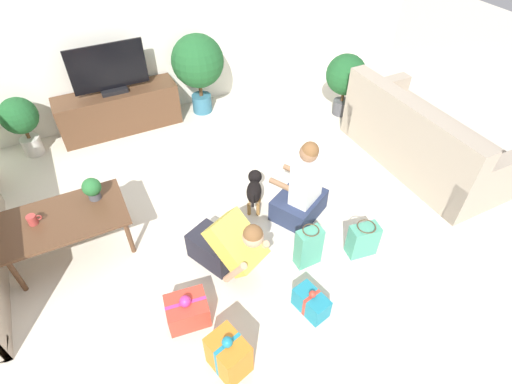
{
  "coord_description": "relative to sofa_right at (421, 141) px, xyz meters",
  "views": [
    {
      "loc": [
        -0.98,
        -2.45,
        2.99
      ],
      "look_at": [
        0.25,
        0.01,
        0.45
      ],
      "focal_mm": 28.0,
      "sensor_mm": 36.0,
      "label": 1
    }
  ],
  "objects": [
    {
      "name": "ground_plane",
      "position": [
        -2.41,
        -0.06,
        -0.31
      ],
      "size": [
        16.0,
        16.0,
        0.0
      ],
      "primitive_type": "plane",
      "color": "beige"
    },
    {
      "name": "wall_back",
      "position": [
        -2.41,
        2.57,
        0.99
      ],
      "size": [
        8.4,
        0.06,
        2.6
      ],
      "color": "white",
      "rests_on": "ground_plane"
    },
    {
      "name": "sofa_right",
      "position": [
        0.0,
        0.0,
        0.0
      ],
      "size": [
        0.88,
        1.94,
        0.88
      ],
      "rotation": [
        0.0,
        0.0,
        1.57
      ],
      "color": "tan",
      "rests_on": "ground_plane"
    },
    {
      "name": "coffee_table",
      "position": [
        -3.82,
        0.43,
        0.08
      ],
      "size": [
        1.07,
        0.65,
        0.44
      ],
      "color": "brown",
      "rests_on": "ground_plane"
    },
    {
      "name": "tv_console",
      "position": [
        -2.95,
        2.29,
        -0.04
      ],
      "size": [
        1.5,
        0.41,
        0.54
      ],
      "color": "brown",
      "rests_on": "ground_plane"
    },
    {
      "name": "tv",
      "position": [
        -2.95,
        2.29,
        0.5
      ],
      "size": [
        0.9,
        0.2,
        0.6
      ],
      "color": "black",
      "rests_on": "tv_console"
    },
    {
      "name": "potted_plant_corner_right",
      "position": [
        -0.15,
        1.32,
        0.24
      ],
      "size": [
        0.53,
        0.53,
        0.85
      ],
      "color": "#4C4C51",
      "rests_on": "ground_plane"
    },
    {
      "name": "potted_plant_back_left",
      "position": [
        -4.05,
        2.24,
        0.16
      ],
      "size": [
        0.42,
        0.42,
        0.74
      ],
      "color": "beige",
      "rests_on": "ground_plane"
    },
    {
      "name": "potted_plant_back_right",
      "position": [
        -1.85,
        2.24,
        0.39
      ],
      "size": [
        0.68,
        0.68,
        1.08
      ],
      "color": "#336B84",
      "rests_on": "ground_plane"
    },
    {
      "name": "person_kneeling",
      "position": [
        -2.61,
        -0.42,
        0.01
      ],
      "size": [
        0.59,
        0.81,
        0.75
      ],
      "rotation": [
        0.0,
        0.0,
        0.43
      ],
      "color": "#23232D",
      "rests_on": "ground_plane"
    },
    {
      "name": "person_sitting",
      "position": [
        -1.68,
        -0.12,
        0.01
      ],
      "size": [
        0.65,
        0.61,
        0.92
      ],
      "rotation": [
        0.0,
        0.0,
        3.63
      ],
      "color": "#283351",
      "rests_on": "ground_plane"
    },
    {
      "name": "dog",
      "position": [
        -2.04,
        0.22,
        -0.08
      ],
      "size": [
        0.31,
        0.45,
        0.35
      ],
      "rotation": [
        0.0,
        0.0,
        2.62
      ],
      "color": "black",
      "rests_on": "ground_plane"
    },
    {
      "name": "gift_box_a",
      "position": [
        -2.18,
        -1.12,
        -0.21
      ],
      "size": [
        0.23,
        0.33,
        0.26
      ],
      "rotation": [
        0.0,
        0.0,
        0.21
      ],
      "color": "teal",
      "rests_on": "ground_plane"
    },
    {
      "name": "gift_box_b",
      "position": [
        -2.97,
        -1.24,
        -0.14
      ],
      "size": [
        0.29,
        0.34,
        0.41
      ],
      "rotation": [
        0.0,
        0.0,
        0.27
      ],
      "color": "orange",
      "rests_on": "ground_plane"
    },
    {
      "name": "gift_box_c",
      "position": [
        -3.12,
        -0.74,
        -0.19
      ],
      "size": [
        0.36,
        0.31,
        0.3
      ],
      "rotation": [
        0.0,
        0.0,
        -0.14
      ],
      "color": "red",
      "rests_on": "ground_plane"
    },
    {
      "name": "gift_bag_a",
      "position": [
        -1.43,
        -0.81,
        -0.14
      ],
      "size": [
        0.28,
        0.19,
        0.36
      ],
      "rotation": [
        0.0,
        0.0,
        -0.15
      ],
      "color": "#4CA384",
      "rests_on": "ground_plane"
    },
    {
      "name": "gift_bag_b",
      "position": [
        -1.94,
        -0.68,
        -0.1
      ],
      "size": [
        0.23,
        0.15,
        0.44
      ],
      "rotation": [
        0.0,
        0.0,
        0.01
      ],
      "color": "#4CA384",
      "rests_on": "ground_plane"
    },
    {
      "name": "mug",
      "position": [
        -4.05,
        0.46,
        0.17
      ],
      "size": [
        0.12,
        0.08,
        0.09
      ],
      "color": "#B23D38",
      "rests_on": "coffee_table"
    },
    {
      "name": "tabletop_plant",
      "position": [
        -3.52,
        0.55,
        0.25
      ],
      "size": [
        0.17,
        0.17,
        0.22
      ],
      "color": "#4C4C51",
      "rests_on": "coffee_table"
    }
  ]
}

